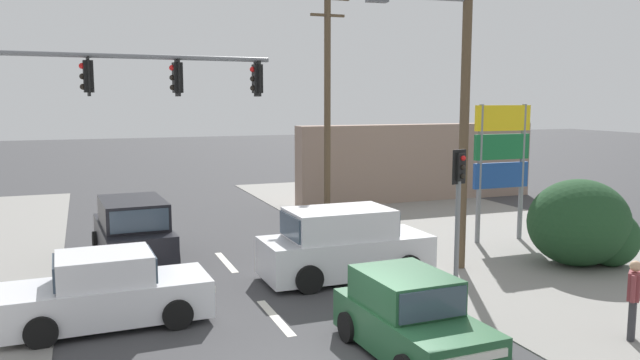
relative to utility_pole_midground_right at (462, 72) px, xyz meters
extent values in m
cube|color=silver|center=(-5.94, -1.99, -5.51)|extent=(0.20, 2.40, 0.01)
cube|color=silver|center=(-5.94, 3.01, -5.51)|extent=(0.20, 2.40, 0.01)
cube|color=gray|center=(3.06, -2.99, -5.50)|extent=(10.00, 44.00, 0.02)
cylinder|color=brown|center=(0.13, -0.01, -0.37)|extent=(0.26, 0.26, 10.29)
cylinder|color=brown|center=(-0.58, 8.48, -0.96)|extent=(0.26, 0.26, 9.11)
cube|color=brown|center=(-0.58, 8.48, 2.50)|extent=(1.40, 0.12, 0.10)
cylinder|color=slate|center=(-8.87, -0.24, 0.19)|extent=(6.79, 0.54, 0.11)
cube|color=black|center=(-9.55, -0.29, -0.26)|extent=(0.22, 0.27, 0.68)
cube|color=black|center=(-9.55, -0.29, -0.26)|extent=(0.07, 0.44, 0.84)
sphere|color=red|center=(-9.67, -0.29, -0.04)|extent=(0.13, 0.13, 0.13)
sphere|color=black|center=(-9.67, -0.29, -0.26)|extent=(0.13, 0.13, 0.13)
sphere|color=black|center=(-9.67, -0.29, -0.48)|extent=(0.13, 0.13, 0.13)
cube|color=black|center=(-7.65, -0.17, -0.26)|extent=(0.22, 0.27, 0.68)
cube|color=black|center=(-7.65, -0.17, -0.26)|extent=(0.07, 0.44, 0.84)
sphere|color=red|center=(-7.77, -0.17, -0.04)|extent=(0.13, 0.13, 0.13)
sphere|color=black|center=(-7.77, -0.17, -0.26)|extent=(0.13, 0.13, 0.13)
sphere|color=black|center=(-7.77, -0.17, -0.48)|extent=(0.13, 0.13, 0.13)
cube|color=black|center=(-5.75, -0.05, -0.26)|extent=(0.22, 0.27, 0.68)
cube|color=black|center=(-5.75, -0.05, -0.26)|extent=(0.07, 0.44, 0.84)
sphere|color=red|center=(-5.87, -0.05, -0.04)|extent=(0.13, 0.13, 0.13)
sphere|color=black|center=(-5.87, -0.05, -0.26)|extent=(0.13, 0.13, 0.13)
sphere|color=black|center=(-5.87, -0.05, -0.48)|extent=(0.13, 0.13, 0.13)
cylinder|color=slate|center=(-1.22, -1.86, -4.11)|extent=(0.12, 0.12, 2.80)
cube|color=black|center=(-1.22, -1.86, -2.37)|extent=(0.30, 0.26, 0.68)
cube|color=black|center=(-1.22, -1.86, -2.37)|extent=(0.43, 0.16, 0.84)
sphere|color=red|center=(-1.19, -1.97, -2.15)|extent=(0.13, 0.13, 0.13)
sphere|color=black|center=(-1.19, -1.97, -2.37)|extent=(0.13, 0.13, 0.13)
sphere|color=black|center=(-1.19, -1.97, -2.59)|extent=(0.13, 0.13, 0.13)
cylinder|color=slate|center=(2.41, 2.43, -3.21)|extent=(0.16, 0.16, 4.60)
cylinder|color=slate|center=(4.11, 2.43, -3.21)|extent=(0.16, 0.16, 4.60)
cube|color=yellow|center=(3.26, 2.43, -1.36)|extent=(2.10, 0.14, 0.84)
cube|color=#196B38|center=(3.26, 2.43, -2.31)|extent=(2.10, 0.14, 0.84)
cube|color=#1E4793|center=(3.26, 2.43, -3.26)|extent=(2.10, 0.14, 0.84)
ellipsoid|color=#1E4223|center=(3.49, -0.90, -4.26)|extent=(2.97, 2.67, 2.50)
ellipsoid|color=#1E4223|center=(4.30, -1.35, -4.70)|extent=(1.63, 1.48, 1.63)
cube|color=gray|center=(5.06, 11.01, -3.71)|extent=(12.00, 1.00, 3.60)
cube|color=silver|center=(-9.38, -1.15, -4.97)|extent=(4.26, 1.85, 0.80)
cube|color=silver|center=(-9.43, -1.15, -4.26)|extent=(1.95, 1.63, 0.62)
cube|color=#384756|center=(-8.46, -1.11, -4.26)|extent=(0.11, 1.44, 0.53)
cube|color=#384756|center=(-10.39, -1.18, -4.26)|extent=(0.11, 1.41, 0.50)
cube|color=white|center=(-7.26, -1.07, -4.79)|extent=(0.09, 1.45, 0.14)
cylinder|color=black|center=(-8.10, -0.25, -5.19)|extent=(0.65, 0.21, 0.64)
cylinder|color=black|center=(-8.04, -1.95, -5.19)|extent=(0.65, 0.21, 0.64)
cylinder|color=black|center=(-10.71, -0.34, -5.19)|extent=(0.65, 0.21, 0.64)
cylinder|color=black|center=(-10.65, -2.04, -5.19)|extent=(0.65, 0.21, 0.64)
cube|color=silver|center=(-3.28, 0.27, -4.88)|extent=(4.52, 1.88, 1.00)
cube|color=silver|center=(-3.48, 0.27, -4.00)|extent=(2.72, 1.75, 0.76)
cube|color=#384756|center=(-2.11, 0.29, -4.00)|extent=(0.07, 1.58, 0.65)
cube|color=#384756|center=(-4.85, 0.26, -4.00)|extent=(0.07, 1.55, 0.61)
cube|color=white|center=(-1.01, 0.30, -4.65)|extent=(0.05, 1.56, 0.14)
cylinder|color=black|center=(-1.89, 1.21, -5.15)|extent=(0.72, 0.23, 0.72)
cylinder|color=black|center=(-1.88, -0.63, -5.15)|extent=(0.72, 0.23, 0.72)
cylinder|color=black|center=(-4.68, 1.18, -5.15)|extent=(0.72, 0.23, 0.72)
cylinder|color=black|center=(-4.67, -0.66, -5.15)|extent=(0.72, 0.23, 0.72)
cube|color=black|center=(-8.48, 4.03, -4.88)|extent=(2.08, 4.59, 1.00)
cube|color=black|center=(-8.47, 3.83, -4.00)|extent=(1.86, 2.79, 0.76)
cube|color=#384756|center=(-8.54, 5.20, -4.00)|extent=(1.58, 0.15, 0.65)
cube|color=#384756|center=(-8.39, 2.46, -4.00)|extent=(1.55, 0.14, 0.61)
cube|color=white|center=(-8.60, 6.29, -4.65)|extent=(1.56, 0.13, 0.14)
cylinder|color=black|center=(-9.47, 5.37, -5.15)|extent=(0.26, 0.73, 0.72)
cylinder|color=black|center=(-7.64, 5.47, -5.15)|extent=(0.26, 0.73, 0.72)
cylinder|color=black|center=(-9.32, 2.58, -5.15)|extent=(0.26, 0.73, 0.72)
cylinder|color=black|center=(-7.48, 2.69, -5.15)|extent=(0.26, 0.73, 0.72)
cube|color=#235633|center=(-4.16, -4.91, -5.00)|extent=(1.73, 3.66, 0.76)
cube|color=#235633|center=(-4.17, -4.61, -4.30)|extent=(1.55, 1.95, 0.64)
cube|color=#384756|center=(-4.14, -5.58, -4.30)|extent=(1.36, 0.11, 0.54)
cube|color=#384756|center=(-4.21, -3.64, -4.30)|extent=(1.33, 0.11, 0.51)
cube|color=white|center=(-4.09, -6.73, -4.83)|extent=(1.36, 0.09, 0.14)
cylinder|color=black|center=(-3.32, -5.99, -5.21)|extent=(0.20, 0.61, 0.60)
cylinder|color=black|center=(-3.40, -3.76, -5.21)|extent=(0.20, 0.61, 0.60)
cylinder|color=black|center=(-5.00, -3.82, -5.21)|extent=(0.20, 0.61, 0.60)
cylinder|color=#333338|center=(0.36, -5.73, -5.09)|extent=(0.14, 0.14, 0.84)
cylinder|color=#333338|center=(0.22, -5.84, -5.09)|extent=(0.14, 0.14, 0.84)
cube|color=brown|center=(0.29, -5.78, -4.39)|extent=(0.42, 0.40, 0.56)
sphere|color=tan|center=(0.29, -5.78, -3.99)|extent=(0.22, 0.22, 0.22)
cylinder|color=brown|center=(0.47, -5.64, -4.39)|extent=(0.09, 0.09, 0.54)
cylinder|color=brown|center=(0.11, -5.93, -4.39)|extent=(0.09, 0.09, 0.54)
camera|label=1|loc=(-9.72, -14.68, -0.74)|focal=35.00mm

